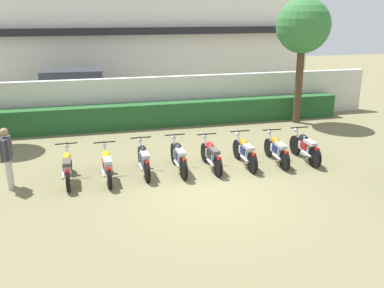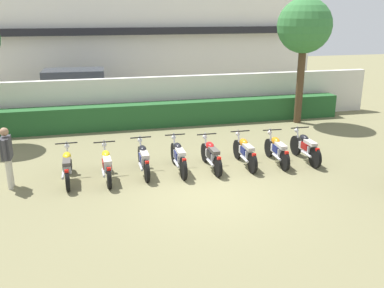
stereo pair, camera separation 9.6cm
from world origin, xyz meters
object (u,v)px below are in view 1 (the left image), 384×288
(motorcycle_in_row_0, at_px, (68,166))
(motorcycle_in_row_2, at_px, (144,159))
(tree_far_side, at_px, (303,27))
(motorcycle_in_row_6, at_px, (277,149))
(motorcycle_in_row_3, at_px, (179,156))
(motorcycle_in_row_4, at_px, (211,154))
(parked_car, at_px, (77,90))
(inspector_person, at_px, (7,153))
(motorcycle_in_row_1, at_px, (107,164))
(motorcycle_in_row_5, at_px, (245,151))
(motorcycle_in_row_7, at_px, (305,147))

(motorcycle_in_row_0, height_order, motorcycle_in_row_2, motorcycle_in_row_2)
(tree_far_side, relative_size, motorcycle_in_row_6, 2.71)
(tree_far_side, distance_m, motorcycle_in_row_3, 8.07)
(motorcycle_in_row_3, xyz_separation_m, motorcycle_in_row_4, (0.96, -0.06, -0.01))
(tree_far_side, xyz_separation_m, motorcycle_in_row_4, (-5.00, -4.33, -3.38))
(parked_car, height_order, tree_far_side, tree_far_side)
(inspector_person, bearing_deg, parked_car, 79.23)
(parked_car, relative_size, tree_far_side, 0.93)
(parked_car, distance_m, motorcycle_in_row_2, 8.94)
(motorcycle_in_row_1, distance_m, motorcycle_in_row_4, 3.00)
(parked_car, distance_m, motorcycle_in_row_3, 9.24)
(parked_car, distance_m, motorcycle_in_row_0, 8.83)
(motorcycle_in_row_6, height_order, inspector_person, inspector_person)
(parked_car, xyz_separation_m, inspector_person, (-1.69, -8.89, 0.02))
(inspector_person, bearing_deg, motorcycle_in_row_4, 0.59)
(motorcycle_in_row_6, bearing_deg, motorcycle_in_row_5, 89.62)
(motorcycle_in_row_3, relative_size, motorcycle_in_row_5, 1.04)
(motorcycle_in_row_6, bearing_deg, tree_far_side, -31.54)
(motorcycle_in_row_6, xyz_separation_m, inspector_person, (-7.55, -0.03, 0.52))
(motorcycle_in_row_5, relative_size, inspector_person, 1.15)
(motorcycle_in_row_5, xyz_separation_m, inspector_person, (-6.54, -0.08, 0.51))
(tree_far_side, relative_size, inspector_person, 3.04)
(motorcycle_in_row_4, bearing_deg, motorcycle_in_row_0, 88.72)
(motorcycle_in_row_3, height_order, motorcycle_in_row_6, motorcycle_in_row_3)
(motorcycle_in_row_1, xyz_separation_m, motorcycle_in_row_4, (3.00, 0.09, -0.00))
(parked_car, distance_m, tree_far_side, 10.29)
(motorcycle_in_row_4, xyz_separation_m, motorcycle_in_row_6, (2.06, -0.03, 0.00))
(motorcycle_in_row_0, bearing_deg, motorcycle_in_row_4, -91.14)
(motorcycle_in_row_1, relative_size, motorcycle_in_row_7, 1.03)
(motorcycle_in_row_3, bearing_deg, motorcycle_in_row_2, 87.99)
(motorcycle_in_row_1, xyz_separation_m, motorcycle_in_row_2, (1.03, 0.19, 0.01))
(motorcycle_in_row_6, relative_size, inspector_person, 1.12)
(motorcycle_in_row_1, bearing_deg, motorcycle_in_row_4, -89.91)
(motorcycle_in_row_7, xyz_separation_m, inspector_person, (-8.48, -0.00, 0.50))
(motorcycle_in_row_2, relative_size, inspector_person, 1.14)
(motorcycle_in_row_2, bearing_deg, motorcycle_in_row_4, -93.38)
(tree_far_side, height_order, inspector_person, tree_far_side)
(motorcycle_in_row_1, bearing_deg, motorcycle_in_row_5, -90.06)
(parked_car, bearing_deg, motorcycle_in_row_7, -49.93)
(motorcycle_in_row_5, height_order, motorcycle_in_row_7, motorcycle_in_row_7)
(motorcycle_in_row_3, bearing_deg, motorcycle_in_row_5, -90.85)
(motorcycle_in_row_5, distance_m, inspector_person, 6.56)
(inspector_person, bearing_deg, motorcycle_in_row_2, 2.53)
(tree_far_side, height_order, motorcycle_in_row_0, tree_far_side)
(motorcycle_in_row_5, bearing_deg, motorcycle_in_row_2, 88.86)
(tree_far_side, bearing_deg, motorcycle_in_row_0, -154.48)
(motorcycle_in_row_2, xyz_separation_m, motorcycle_in_row_7, (4.96, -0.15, 0.01))
(parked_car, relative_size, motorcycle_in_row_7, 2.50)
(motorcycle_in_row_7, bearing_deg, motorcycle_in_row_2, 88.15)
(motorcycle_in_row_0, bearing_deg, motorcycle_in_row_6, -91.32)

